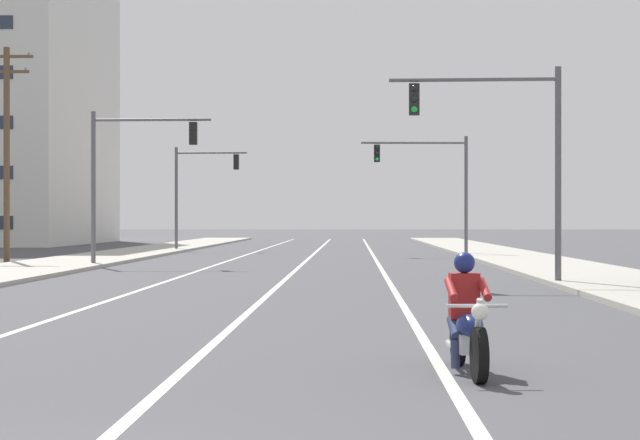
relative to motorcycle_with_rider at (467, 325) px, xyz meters
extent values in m
cube|color=beige|center=(-3.47, 38.78, -0.58)|extent=(0.16, 100.00, 0.01)
cube|color=beige|center=(-6.98, 38.78, -0.58)|extent=(0.16, 100.00, 0.01)
cube|color=beige|center=(-0.28, 38.78, -0.58)|extent=(0.16, 100.00, 0.01)
cube|color=#ADA89E|center=(6.34, 33.78, -0.52)|extent=(4.40, 110.00, 0.14)
cube|color=#ADA89E|center=(-13.20, 33.78, -0.52)|extent=(4.40, 110.00, 0.14)
cylinder|color=black|center=(0.05, -0.82, -0.27)|extent=(0.16, 0.65, 0.64)
cylinder|color=black|center=(-0.04, 0.72, -0.27)|extent=(0.16, 0.65, 0.64)
cylinder|color=silver|center=(0.04, -0.72, 0.05)|extent=(0.09, 0.33, 0.68)
sphere|color=white|center=(0.05, -0.87, 0.23)|extent=(0.20, 0.20, 0.20)
cylinder|color=silver|center=(0.04, -0.67, 0.28)|extent=(0.70, 0.08, 0.04)
ellipsoid|color=navy|center=(0.01, -0.17, 0.01)|extent=(0.35, 0.58, 0.28)
cube|color=silver|center=(0.00, -0.05, -0.22)|extent=(0.26, 0.45, 0.24)
cube|color=black|center=(-0.01, 0.27, -0.05)|extent=(0.31, 0.53, 0.12)
cube|color=navy|center=(-0.04, 0.67, 0.03)|extent=(0.22, 0.37, 0.08)
cylinder|color=silver|center=(-0.16, 0.34, -0.29)|extent=(0.11, 0.55, 0.08)
cube|color=maroon|center=(-0.01, 0.23, 0.33)|extent=(0.37, 0.26, 0.56)
sphere|color=navy|center=(-0.01, 0.21, 0.74)|extent=(0.26, 0.26, 0.26)
cylinder|color=navy|center=(0.14, 0.10, -0.05)|extent=(0.16, 0.45, 0.30)
cylinder|color=navy|center=(0.17, -0.08, -0.35)|extent=(0.12, 0.16, 0.35)
cylinder|color=maroon|center=(0.20, -0.02, 0.43)|extent=(0.13, 0.53, 0.27)
cylinder|color=navy|center=(-0.14, 0.08, -0.05)|extent=(0.16, 0.45, 0.30)
cylinder|color=navy|center=(-0.15, -0.10, -0.35)|extent=(0.12, 0.16, 0.35)
cylinder|color=maroon|center=(-0.20, -0.04, 0.43)|extent=(0.13, 0.53, 0.27)
cylinder|color=#56565B|center=(4.45, 17.41, 2.51)|extent=(0.18, 0.18, 6.20)
cylinder|color=#56565B|center=(2.06, 17.48, 5.26)|extent=(4.78, 0.26, 0.11)
cube|color=black|center=(0.39, 17.53, 4.71)|extent=(0.31, 0.25, 0.90)
sphere|color=black|center=(0.38, 17.38, 5.01)|extent=(0.18, 0.18, 0.18)
sphere|color=black|center=(0.38, 17.38, 4.71)|extent=(0.18, 0.18, 0.18)
sphere|color=green|center=(0.38, 17.38, 4.41)|extent=(0.18, 0.18, 0.18)
cylinder|color=#56565B|center=(-11.75, 29.38, 2.51)|extent=(0.18, 0.18, 6.20)
cylinder|color=#56565B|center=(-9.38, 29.32, 5.26)|extent=(4.75, 0.23, 0.11)
cube|color=black|center=(-7.72, 29.27, 4.71)|extent=(0.31, 0.25, 0.90)
sphere|color=black|center=(-7.71, 29.43, 5.01)|extent=(0.18, 0.18, 0.18)
sphere|color=black|center=(-7.71, 29.43, 4.71)|extent=(0.18, 0.18, 0.18)
sphere|color=green|center=(-7.71, 29.43, 4.41)|extent=(0.18, 0.18, 0.18)
cylinder|color=#56565B|center=(4.53, 42.51, 2.51)|extent=(0.18, 0.18, 6.20)
cylinder|color=#56565B|center=(1.81, 42.35, 5.26)|extent=(5.46, 0.43, 0.11)
cube|color=black|center=(-0.10, 42.24, 4.71)|extent=(0.31, 0.26, 0.90)
sphere|color=black|center=(-0.09, 42.08, 5.01)|extent=(0.18, 0.18, 0.18)
sphere|color=black|center=(-0.09, 42.08, 4.71)|extent=(0.18, 0.18, 0.18)
sphere|color=green|center=(-0.09, 42.08, 4.41)|extent=(0.18, 0.18, 0.18)
cylinder|color=#56565B|center=(-11.89, 50.37, 2.51)|extent=(0.18, 0.18, 6.20)
cylinder|color=#56565B|center=(-9.76, 50.24, 5.26)|extent=(4.27, 0.37, 0.11)
cube|color=black|center=(-8.27, 50.15, 4.71)|extent=(0.31, 0.26, 0.90)
sphere|color=black|center=(-8.26, 50.31, 5.01)|extent=(0.18, 0.18, 0.18)
sphere|color=black|center=(-8.26, 50.31, 4.71)|extent=(0.18, 0.18, 0.18)
sphere|color=green|center=(-8.26, 50.31, 4.41)|extent=(0.18, 0.18, 0.18)
cylinder|color=brown|center=(-16.18, 32.21, 4.04)|extent=(0.26, 0.26, 9.25)
cube|color=brown|center=(-16.18, 32.21, 8.27)|extent=(2.27, 0.12, 0.12)
cylinder|color=slate|center=(-15.23, 32.21, 8.37)|extent=(0.08, 0.08, 0.12)
cube|color=brown|center=(-16.18, 32.21, 7.62)|extent=(1.94, 0.12, 0.12)
cylinder|color=slate|center=(-15.37, 32.21, 7.72)|extent=(0.08, 0.08, 0.12)
camera|label=1|loc=(-1.39, -12.92, 1.27)|focal=59.80mm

